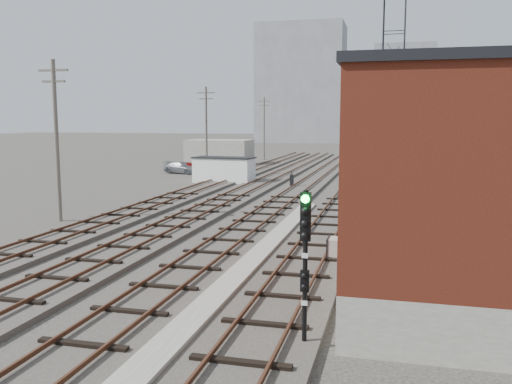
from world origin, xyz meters
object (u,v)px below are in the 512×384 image
(switch_stand, at_px, (292,181))
(car_grey, at_px, (182,168))
(site_trailer, at_px, (224,170))
(car_silver, at_px, (214,167))
(car_red, at_px, (189,167))
(signal_mast, at_px, (305,257))

(switch_stand, distance_m, car_grey, 16.75)
(switch_stand, relative_size, car_grey, 0.31)
(switch_stand, distance_m, site_trailer, 7.36)
(car_grey, bearing_deg, site_trailer, -116.99)
(site_trailer, distance_m, car_silver, 8.72)
(site_trailer, height_order, car_red, site_trailer)
(car_silver, relative_size, car_grey, 1.00)
(switch_stand, relative_size, car_silver, 0.31)
(car_silver, height_order, car_grey, car_silver)
(signal_mast, xyz_separation_m, car_silver, (-16.64, 42.45, -1.63))
(car_red, bearing_deg, signal_mast, -132.27)
(car_red, distance_m, car_grey, 0.75)
(signal_mast, relative_size, car_grey, 0.92)
(car_red, distance_m, car_silver, 2.76)
(car_red, bearing_deg, site_trailer, -116.42)
(car_red, xyz_separation_m, car_silver, (2.70, 0.57, 0.09))
(car_grey, bearing_deg, car_silver, -54.88)
(signal_mast, xyz_separation_m, site_trailer, (-13.03, 34.53, -1.17))
(site_trailer, relative_size, car_red, 1.55)
(switch_stand, height_order, car_silver, switch_stand)
(switch_stand, bearing_deg, signal_mast, -83.39)
(signal_mast, height_order, site_trailer, signal_mast)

